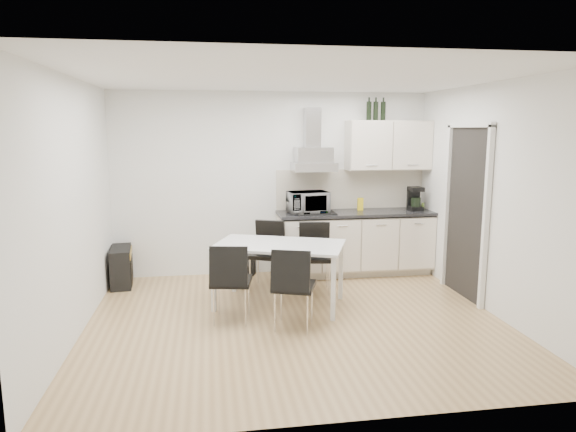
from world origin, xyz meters
name	(u,v)px	position (x,y,z in m)	size (l,w,h in m)	color
ground	(296,321)	(0.00, 0.00, 0.00)	(4.50, 4.50, 0.00)	tan
wall_back	(273,184)	(0.00, 2.00, 1.30)	(4.50, 0.10, 2.60)	white
wall_front	(346,246)	(0.00, -2.00, 1.30)	(4.50, 0.10, 2.60)	white
wall_left	(73,209)	(-2.25, 0.00, 1.30)	(0.10, 4.00, 2.60)	white
wall_right	(494,199)	(2.25, 0.00, 1.30)	(0.10, 4.00, 2.60)	white
ceiling	(297,77)	(0.00, 0.00, 2.60)	(4.50, 4.50, 0.00)	white
doorway	(465,214)	(2.21, 0.55, 1.05)	(0.08, 1.04, 2.10)	white
kitchenette	(357,217)	(1.18, 1.73, 0.83)	(2.22, 0.64, 2.52)	beige
dining_table	(279,250)	(-0.11, 0.55, 0.67)	(1.68, 1.32, 0.75)	white
chair_far_left	(266,256)	(-0.19, 1.23, 0.44)	(0.44, 0.50, 0.88)	black
chair_far_right	(315,258)	(0.41, 0.99, 0.44)	(0.44, 0.50, 0.88)	black
chair_near_left	(231,282)	(-0.69, 0.11, 0.44)	(0.44, 0.50, 0.88)	black
chair_near_right	(294,287)	(-0.05, -0.17, 0.44)	(0.44, 0.50, 0.88)	black
guitar_amp	(121,266)	(-2.10, 1.65, 0.26)	(0.33, 0.64, 0.52)	black
floor_speaker	(248,264)	(-0.38, 1.90, 0.16)	(0.19, 0.17, 0.32)	black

